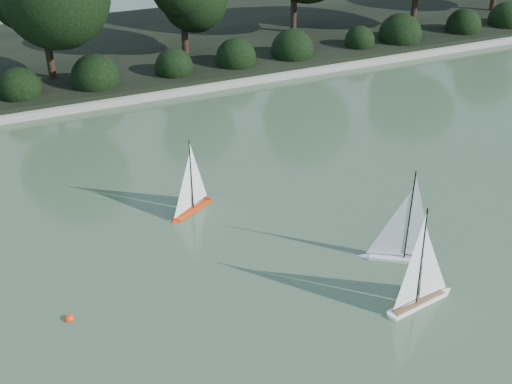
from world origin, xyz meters
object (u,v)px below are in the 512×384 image
(race_buoy, at_px, (69,319))
(sailboat_white_b, at_px, (425,288))
(sailboat_orange, at_px, (188,201))
(sailboat_white_a, at_px, (396,246))

(race_buoy, bearing_deg, sailboat_white_b, -19.79)
(sailboat_orange, relative_size, race_buoy, 10.20)
(sailboat_white_a, xyz_separation_m, sailboat_orange, (-2.69, 2.83, -0.04))
(sailboat_white_b, relative_size, sailboat_orange, 1.17)
(sailboat_white_b, relative_size, race_buoy, 11.97)
(sailboat_white_b, distance_m, race_buoy, 5.38)
(sailboat_white_a, bearing_deg, sailboat_orange, 133.58)
(sailboat_white_a, bearing_deg, sailboat_white_b, -102.28)
(sailboat_white_a, xyz_separation_m, race_buoy, (-5.29, 0.71, -0.28))
(sailboat_white_a, height_order, sailboat_orange, sailboat_white_a)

